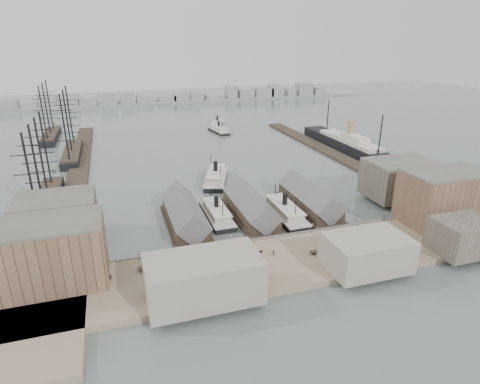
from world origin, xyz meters
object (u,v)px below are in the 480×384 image
object	(u,v)px
ferry_docked_west	(217,213)
horse_cart_left	(147,267)
horse_cart_center	(258,253)
tram	(365,235)
ocean_steamer	(350,145)
horse_cart_right	(319,251)

from	to	relation	value
ferry_docked_west	horse_cart_left	bearing A→B (deg)	-132.87
horse_cart_center	ferry_docked_west	bearing A→B (deg)	30.68
tram	horse_cart_left	size ratio (longest dim) A/B	2.23
ferry_docked_west	ocean_steamer	distance (m)	127.14
ocean_steamer	horse_cart_left	xyz separation A→B (m)	(-135.19, -104.20, -1.46)
ferry_docked_west	horse_cart_right	bearing A→B (deg)	-59.59
horse_cart_right	tram	bearing A→B (deg)	-80.95
ferry_docked_west	horse_cart_center	xyz separation A→B (m)	(4.42, -35.11, 0.43)
ocean_steamer	tram	xyz separation A→B (m)	(-62.19, -108.39, -0.46)
ferry_docked_west	horse_cart_right	size ratio (longest dim) A/B	6.04
ferry_docked_west	horse_cart_left	world-z (taller)	ferry_docked_west
ocean_steamer	horse_cart_right	size ratio (longest dim) A/B	21.26
horse_cart_left	tram	bearing A→B (deg)	-57.27
ferry_docked_west	tram	xyz separation A→B (m)	(42.81, -36.71, 1.43)
ocean_steamer	horse_cart_right	world-z (taller)	ocean_steamer
ocean_steamer	ferry_docked_west	bearing A→B (deg)	-145.68
tram	horse_cart_left	xyz separation A→B (m)	(-73.00, 4.19, -1.00)
horse_cart_right	ferry_docked_west	bearing A→B (deg)	29.68
tram	horse_cart_left	world-z (taller)	tram
horse_cart_center	horse_cart_right	bearing A→B (deg)	-81.02
ocean_steamer	horse_cart_center	distance (m)	146.69
horse_cart_left	ferry_docked_west	bearing A→B (deg)	-6.85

